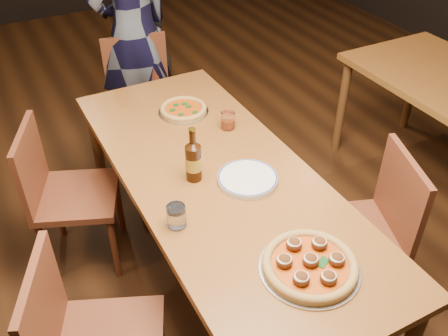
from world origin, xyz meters
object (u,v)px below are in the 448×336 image
pizza_margherita (183,109)px  chair_main_sw (77,195)px  table_main (219,187)px  chair_end (144,106)px  water_glass (176,216)px  beer_bottle (193,162)px  chair_main_e (353,233)px  amber_glass (228,120)px  diner (134,32)px  plate_stack (248,179)px  pizza_meatball (310,264)px

pizza_margherita → chair_main_sw: bearing=-176.6°
table_main → chair_end: bearing=86.9°
water_glass → table_main: bearing=35.6°
chair_main_sw → beer_bottle: beer_bottle is taller
chair_main_e → water_glass: (-0.83, 0.15, 0.35)m
amber_glass → chair_main_sw: bearing=164.8°
table_main → pizza_margherita: size_ratio=7.36×
chair_main_e → water_glass: size_ratio=9.43×
chair_main_sw → pizza_margherita: 0.72m
table_main → diner: (0.14, 1.50, 0.19)m
chair_main_e → beer_bottle: (-0.65, 0.39, 0.39)m
chair_end → chair_main_sw: bearing=-122.6°
pizza_margherita → amber_glass: amber_glass is taller
chair_main_sw → beer_bottle: size_ratio=3.43×
chair_end → amber_glass: size_ratio=10.05×
chair_end → diner: 0.49m
chair_main_sw → chair_main_e: chair_main_e is taller
chair_main_e → plate_stack: chair_main_e is taller
chair_main_e → plate_stack: size_ratio=3.38×
chair_main_sw → beer_bottle: 0.79m
plate_stack → chair_main_e: bearing=-30.2°
chair_end → pizza_meatball: (-0.03, -1.88, 0.32)m
beer_bottle → table_main: bearing=-12.9°
chair_main_sw → plate_stack: 0.97m
pizza_margherita → water_glass: size_ratio=2.83×
chair_end → pizza_margherita: bearing=-78.7°
beer_bottle → diner: 1.49m
chair_main_e → diner: diner is taller
pizza_margherita → water_glass: water_glass is taller
diner → water_glass: bearing=55.6°
chair_main_sw → chair_main_e: (1.10, -0.90, 0.01)m
plate_stack → amber_glass: amber_glass is taller
beer_bottle → water_glass: beer_bottle is taller
water_glass → amber_glass: water_glass is taller
diner → chair_main_sw: bearing=33.6°
table_main → plate_stack: size_ratio=7.46×
table_main → pizza_meatball: bearing=-87.0°
water_glass → diner: bearing=75.7°
chair_main_sw → amber_glass: bearing=-83.0°
diner → chair_end: bearing=55.3°
chair_main_sw → pizza_margherita: size_ratio=3.28×
table_main → pizza_meatball: size_ratio=5.38×
table_main → beer_bottle: 0.20m
plate_stack → beer_bottle: (-0.20, 0.13, 0.08)m
chair_end → water_glass: (-0.37, -1.44, 0.34)m
pizza_meatball → beer_bottle: 0.70m
chair_end → amber_glass: 0.98m
plate_stack → chair_end: bearing=91.0°
beer_bottle → chair_end: bearing=81.5°
chair_end → pizza_meatball: bearing=-81.0°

